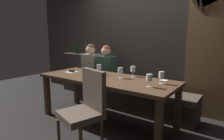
% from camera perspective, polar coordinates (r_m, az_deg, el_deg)
% --- Properties ---
extents(ground, '(9.00, 9.00, 0.00)m').
position_cam_1_polar(ground, '(3.17, -1.90, -15.43)').
color(ground, black).
extents(back_wall_tiled, '(6.00, 0.12, 3.00)m').
position_cam_1_polar(back_wall_tiled, '(3.90, 9.22, 11.91)').
color(back_wall_tiled, '#383330').
rests_on(back_wall_tiled, ground).
extents(arched_door, '(0.90, 0.05, 2.55)m').
position_cam_1_polar(arched_door, '(3.44, 29.38, 8.80)').
color(arched_door, brown).
rests_on(arched_door, ground).
extents(back_counter, '(1.10, 0.28, 0.95)m').
position_cam_1_polar(back_counter, '(4.76, -9.09, -0.87)').
color(back_counter, '#2F2B29').
rests_on(back_counter, ground).
extents(dining_table, '(2.20, 0.84, 0.74)m').
position_cam_1_polar(dining_table, '(2.95, -1.98, -3.92)').
color(dining_table, '#493422').
rests_on(dining_table, ground).
extents(banquette_bench, '(2.50, 0.44, 0.45)m').
position_cam_1_polar(banquette_bench, '(3.62, 4.92, -8.25)').
color(banquette_bench, '#312A23').
rests_on(banquette_bench, ground).
extents(chair_near_side, '(0.55, 0.55, 0.98)m').
position_cam_1_polar(chair_near_side, '(2.29, -7.91, -10.64)').
color(chair_near_side, brown).
rests_on(chair_near_side, ground).
extents(diner_redhead, '(0.36, 0.24, 0.77)m').
position_cam_1_polar(diner_redhead, '(4.07, -6.40, 2.18)').
color(diner_redhead, '#9E9384').
rests_on(diner_redhead, banquette_bench).
extents(diner_bearded, '(0.36, 0.24, 0.75)m').
position_cam_1_polar(diner_bearded, '(3.82, -1.80, 1.59)').
color(diner_bearded, '#2D473D').
rests_on(diner_bearded, banquette_bench).
extents(wine_bottle_dark_red, '(0.08, 0.08, 0.33)m').
position_cam_1_polar(wine_bottle_dark_red, '(4.79, -10.65, 6.35)').
color(wine_bottle_dark_red, black).
rests_on(wine_bottle_dark_red, back_counter).
extents(wine_bottle_pale_label, '(0.08, 0.08, 0.33)m').
position_cam_1_polar(wine_bottle_pale_label, '(4.56, -7.78, 6.25)').
color(wine_bottle_pale_label, '#384728').
rests_on(wine_bottle_pale_label, back_counter).
extents(wine_glass_near_right, '(0.08, 0.08, 0.16)m').
position_cam_1_polar(wine_glass_near_right, '(2.40, 11.25, -2.44)').
color(wine_glass_near_right, silver).
rests_on(wine_glass_near_right, dining_table).
extents(wine_glass_far_right, '(0.08, 0.08, 0.16)m').
position_cam_1_polar(wine_glass_far_right, '(3.00, 6.38, 0.18)').
color(wine_glass_far_right, silver).
rests_on(wine_glass_far_right, dining_table).
extents(wine_glass_far_left, '(0.08, 0.08, 0.16)m').
position_cam_1_polar(wine_glass_far_left, '(2.61, 14.80, -1.58)').
color(wine_glass_far_left, silver).
rests_on(wine_glass_far_left, dining_table).
extents(wine_glass_end_left, '(0.08, 0.08, 0.16)m').
position_cam_1_polar(wine_glass_end_left, '(3.17, -3.93, 0.81)').
color(wine_glass_end_left, silver).
rests_on(wine_glass_end_left, dining_table).
extents(wine_glass_near_left, '(0.08, 0.08, 0.16)m').
position_cam_1_polar(wine_glass_near_left, '(2.86, 2.54, -0.25)').
color(wine_glass_near_left, silver).
rests_on(wine_glass_near_left, dining_table).
extents(dessert_plate, '(0.19, 0.19, 0.05)m').
position_cam_1_polar(dessert_plate, '(3.41, -12.19, -0.49)').
color(dessert_plate, white).
rests_on(dessert_plate, dining_table).
extents(fork_on_table, '(0.03, 0.17, 0.01)m').
position_cam_1_polar(fork_on_table, '(3.31, -10.72, -0.96)').
color(fork_on_table, silver).
rests_on(fork_on_table, dining_table).
extents(folded_napkin, '(0.11, 0.10, 0.01)m').
position_cam_1_polar(folded_napkin, '(2.81, 15.39, -3.06)').
color(folded_napkin, silver).
rests_on(folded_napkin, dining_table).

